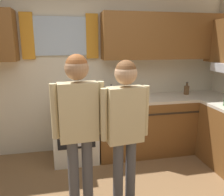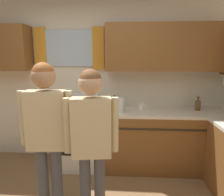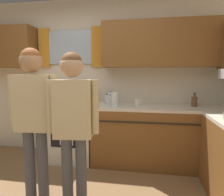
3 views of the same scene
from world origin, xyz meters
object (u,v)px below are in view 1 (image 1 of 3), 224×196
mug_ceramic_white (138,94)px  stovetop_kettle (111,91)px  bottle_squat_brown (187,90)px  stove_oven (75,129)px  water_pitcher (121,94)px  adult_in_plaid (125,121)px  adult_left (79,118)px

mug_ceramic_white → stovetop_kettle: stovetop_kettle is taller
bottle_squat_brown → mug_ceramic_white: size_ratio=1.63×
stove_oven → water_pitcher: size_ratio=5.00×
stove_oven → bottle_squat_brown: bearing=2.2°
stovetop_kettle → adult_in_plaid: adult_in_plaid is taller
bottle_squat_brown → adult_in_plaid: size_ratio=0.13×
stovetop_kettle → adult_left: bearing=-114.5°
adult_left → adult_in_plaid: 0.45m
stove_oven → adult_left: adult_left is taller
mug_ceramic_white → water_pitcher: bearing=-147.5°
stove_oven → adult_left: size_ratio=0.67×
water_pitcher → stove_oven: bearing=167.9°
mug_ceramic_white → adult_in_plaid: size_ratio=0.08×
adult_in_plaid → water_pitcher: bearing=78.1°
water_pitcher → adult_in_plaid: adult_in_plaid is taller
stovetop_kettle → bottle_squat_brown: bearing=-1.9°
bottle_squat_brown → mug_ceramic_white: bearing=-179.5°
water_pitcher → adult_in_plaid: size_ratio=0.14×
stove_oven → stovetop_kettle: bearing=11.1°
mug_ceramic_white → adult_left: 1.58m
bottle_squat_brown → mug_ceramic_white: bottle_squat_brown is taller
stovetop_kettle → adult_left: 1.40m
bottle_squat_brown → water_pitcher: water_pitcher is taller
stove_oven → mug_ceramic_white: stove_oven is taller
adult_in_plaid → stovetop_kettle: bearing=84.1°
adult_left → stovetop_kettle: bearing=65.5°
bottle_squat_brown → stovetop_kettle: bearing=178.1°
stove_oven → bottle_squat_brown: (1.83, 0.07, 0.51)m
mug_ceramic_white → adult_left: size_ratio=0.08×
bottle_squat_brown → adult_left: size_ratio=0.13×
stovetop_kettle → mug_ceramic_white: bearing=-6.7°
water_pitcher → bottle_squat_brown: bearing=10.4°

